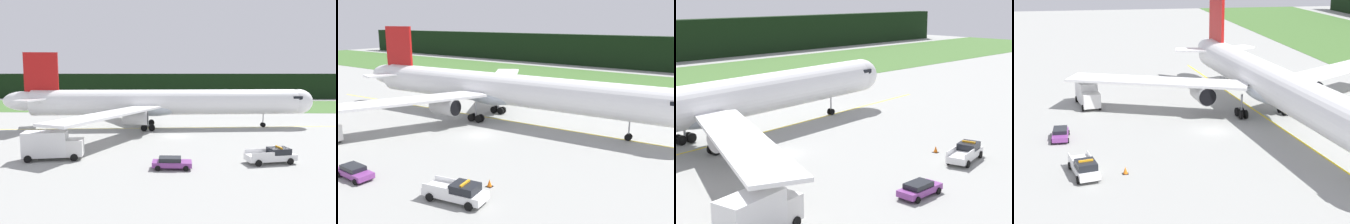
% 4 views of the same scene
% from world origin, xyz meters
% --- Properties ---
extents(ground, '(320.00, 320.00, 0.00)m').
position_xyz_m(ground, '(0.00, 0.00, 0.00)').
color(ground, gray).
extents(grass_verge, '(320.00, 40.68, 0.04)m').
position_xyz_m(grass_verge, '(0.00, 53.44, 0.02)').
color(grass_verge, '#41682F').
rests_on(grass_verge, ground).
extents(distant_tree_line, '(288.00, 4.85, 10.69)m').
position_xyz_m(distant_tree_line, '(0.00, 85.90, 5.35)').
color(distant_tree_line, black).
rests_on(distant_tree_line, ground).
extents(taxiway_centerline_main, '(80.66, 7.30, 0.01)m').
position_xyz_m(taxiway_centerline_main, '(-1.77, 8.58, 0.00)').
color(taxiway_centerline_main, yellow).
rests_on(taxiway_centerline_main, ground).
extents(airliner, '(59.71, 51.11, 14.44)m').
position_xyz_m(airliner, '(-2.64, 8.50, 4.93)').
color(airliner, white).
rests_on(airliner, ground).
extents(ops_pickup_truck, '(6.10, 3.24, 1.94)m').
position_xyz_m(ops_pickup_truck, '(11.55, -15.88, 0.91)').
color(ops_pickup_truck, silver).
rests_on(ops_pickup_truck, ground).
extents(catering_truck, '(7.31, 3.66, 3.64)m').
position_xyz_m(catering_truck, '(-14.96, -15.07, 1.84)').
color(catering_truck, silver).
rests_on(catering_truck, ground).
extents(staff_car, '(4.35, 2.05, 1.30)m').
position_xyz_m(staff_car, '(-0.25, -18.54, 0.70)').
color(staff_car, '#7D3888').
rests_on(staff_car, ground).
extents(apron_cone, '(0.60, 0.60, 0.75)m').
position_xyz_m(apron_cone, '(11.87, -11.88, 0.36)').
color(apron_cone, black).
rests_on(apron_cone, ground).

